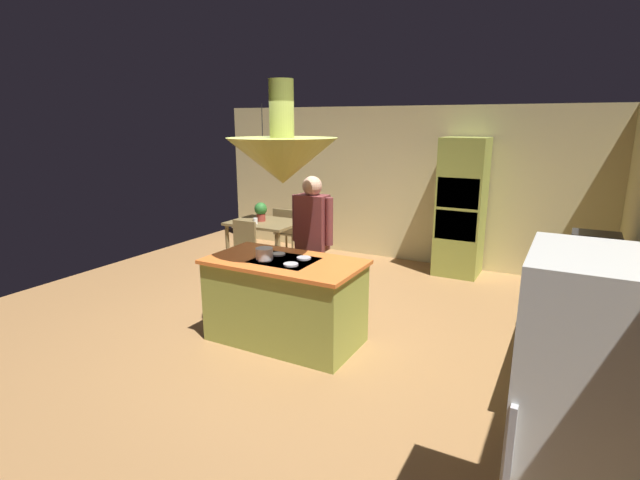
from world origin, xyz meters
name	(u,v)px	position (x,y,z in m)	size (l,w,h in m)	color
ground	(295,333)	(0.00, 0.00, 0.00)	(8.16, 8.16, 0.00)	#9E7042
wall_back	(401,185)	(0.00, 3.45, 1.27)	(6.80, 0.10, 2.55)	beige
kitchen_island	(285,300)	(0.00, -0.20, 0.46)	(1.64, 0.89, 0.92)	#939E42
counter_run_right	(588,325)	(2.84, 0.60, 0.46)	(0.73, 2.58, 0.90)	#939E42
oven_tower	(461,208)	(1.10, 3.04, 1.04)	(0.66, 0.62, 2.08)	#939E42
refrigerator	(593,436)	(2.80, -1.90, 0.88)	(0.72, 0.74, 1.75)	silver
dining_table	(265,228)	(-1.70, 1.90, 0.66)	(1.09, 0.84, 0.76)	olive
person_at_island	(312,238)	(-0.06, 0.52, 0.98)	(0.53, 0.23, 1.71)	tan
range_hood	(282,158)	(0.00, -0.20, 1.96)	(1.10, 1.10, 1.00)	#939E42
pendant_light_over_table	(263,151)	(-1.70, 1.90, 1.86)	(0.32, 0.32, 0.82)	beige
chair_facing_island	(241,246)	(-1.70, 1.26, 0.50)	(0.40, 0.40, 0.87)	olive
chair_by_back_wall	(287,229)	(-1.70, 2.54, 0.50)	(0.40, 0.40, 0.87)	olive
potted_plant_on_table	(261,211)	(-1.77, 1.90, 0.93)	(0.20, 0.20, 0.30)	#99382D
cup_on_table	(255,221)	(-1.73, 1.69, 0.81)	(0.07, 0.07, 0.09)	white
canister_flour	(598,291)	(2.84, -0.04, 1.01)	(0.11, 0.11, 0.20)	#E0B78C
canister_sugar	(597,285)	(2.84, 0.14, 1.00)	(0.14, 0.14, 0.19)	silver
canister_tea	(596,281)	(2.84, 0.32, 0.98)	(0.12, 0.12, 0.14)	#E0B78C
microwave_on_counter	(595,246)	(2.84, 1.36, 1.04)	(0.46, 0.36, 0.28)	#232326
cooking_pot_on_cooktop	(264,254)	(-0.16, -0.33, 0.98)	(0.18, 0.18, 0.12)	#B2B2B7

